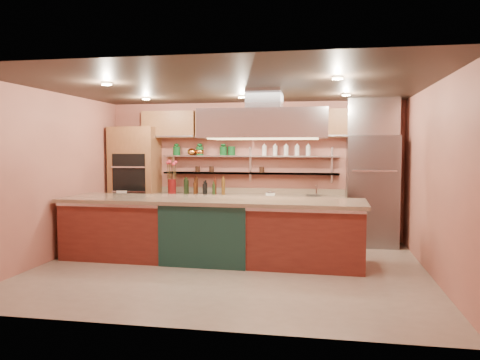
% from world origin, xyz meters
% --- Properties ---
extents(floor, '(6.00, 5.00, 0.02)m').
position_xyz_m(floor, '(0.00, 0.00, -0.01)').
color(floor, gray).
rests_on(floor, ground).
extents(ceiling, '(6.00, 5.00, 0.02)m').
position_xyz_m(ceiling, '(0.00, 0.00, 2.80)').
color(ceiling, black).
rests_on(ceiling, wall_back).
extents(wall_back, '(6.00, 0.04, 2.80)m').
position_xyz_m(wall_back, '(0.00, 2.50, 1.40)').
color(wall_back, '#AD6351').
rests_on(wall_back, floor).
extents(wall_front, '(6.00, 0.04, 2.80)m').
position_xyz_m(wall_front, '(0.00, -2.50, 1.40)').
color(wall_front, '#AD6351').
rests_on(wall_front, floor).
extents(wall_left, '(0.04, 5.00, 2.80)m').
position_xyz_m(wall_left, '(-3.00, 0.00, 1.40)').
color(wall_left, '#AD6351').
rests_on(wall_left, floor).
extents(wall_right, '(0.04, 5.00, 2.80)m').
position_xyz_m(wall_right, '(3.00, 0.00, 1.40)').
color(wall_right, '#AD6351').
rests_on(wall_right, floor).
extents(oven_stack, '(0.95, 0.64, 2.30)m').
position_xyz_m(oven_stack, '(-2.45, 2.18, 1.15)').
color(oven_stack, brown).
rests_on(oven_stack, floor).
extents(refrigerator, '(0.95, 0.72, 2.10)m').
position_xyz_m(refrigerator, '(2.35, 2.14, 1.05)').
color(refrigerator, slate).
rests_on(refrigerator, floor).
extents(back_counter, '(3.84, 0.64, 0.93)m').
position_xyz_m(back_counter, '(-0.05, 2.20, 0.47)').
color(back_counter, tan).
rests_on(back_counter, floor).
extents(wall_shelf_lower, '(3.60, 0.26, 0.03)m').
position_xyz_m(wall_shelf_lower, '(-0.05, 2.37, 1.35)').
color(wall_shelf_lower, silver).
rests_on(wall_shelf_lower, wall_back).
extents(wall_shelf_upper, '(3.60, 0.26, 0.03)m').
position_xyz_m(wall_shelf_upper, '(-0.05, 2.37, 1.70)').
color(wall_shelf_upper, silver).
rests_on(wall_shelf_upper, wall_back).
extents(upper_cabinets, '(4.60, 0.36, 0.55)m').
position_xyz_m(upper_cabinets, '(0.00, 2.32, 2.35)').
color(upper_cabinets, brown).
rests_on(upper_cabinets, wall_back).
extents(range_hood, '(2.00, 1.00, 0.45)m').
position_xyz_m(range_hood, '(0.50, 0.42, 2.25)').
color(range_hood, silver).
rests_on(range_hood, ceiling).
extents(ceiling_downlights, '(4.00, 2.80, 0.02)m').
position_xyz_m(ceiling_downlights, '(0.00, 0.20, 2.77)').
color(ceiling_downlights, '#FFE5A5').
rests_on(ceiling_downlights, ceiling).
extents(island, '(4.97, 1.19, 1.03)m').
position_xyz_m(island, '(-0.40, 0.42, 0.52)').
color(island, maroon).
rests_on(island, floor).
extents(flower_vase, '(0.22, 0.22, 0.29)m').
position_xyz_m(flower_vase, '(-1.64, 2.15, 1.08)').
color(flower_vase, '#5A0D0E').
rests_on(flower_vase, back_counter).
extents(oil_bottle_cluster, '(0.91, 0.26, 0.29)m').
position_xyz_m(oil_bottle_cluster, '(-0.94, 2.15, 1.08)').
color(oil_bottle_cluster, black).
rests_on(oil_bottle_cluster, back_counter).
extents(kitchen_scale, '(0.21, 0.18, 0.10)m').
position_xyz_m(kitchen_scale, '(0.41, 2.15, 0.98)').
color(kitchen_scale, white).
rests_on(kitchen_scale, back_counter).
extents(bar_faucet, '(0.03, 0.03, 0.21)m').
position_xyz_m(bar_faucet, '(1.30, 2.25, 1.03)').
color(bar_faucet, silver).
rests_on(bar_faucet, back_counter).
extents(copper_kettle, '(0.24, 0.24, 0.14)m').
position_xyz_m(copper_kettle, '(-1.27, 2.37, 1.79)').
color(copper_kettle, orange).
rests_on(copper_kettle, wall_shelf_upper).
extents(green_canister, '(0.18, 0.18, 0.18)m').
position_xyz_m(green_canister, '(-0.43, 2.37, 1.81)').
color(green_canister, '#0E441A').
rests_on(green_canister, wall_shelf_upper).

